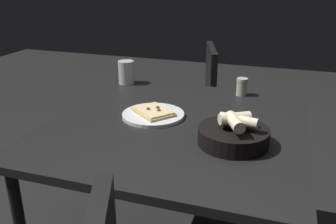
% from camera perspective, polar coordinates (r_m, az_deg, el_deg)
% --- Properties ---
extents(dining_table, '(0.98, 1.01, 0.73)m').
position_cam_1_polar(dining_table, '(1.45, 1.46, -3.92)').
color(dining_table, black).
rests_on(dining_table, ground).
extents(pizza_plate, '(0.25, 0.25, 0.04)m').
position_cam_1_polar(pizza_plate, '(1.47, -2.33, -0.30)').
color(pizza_plate, white).
rests_on(pizza_plate, dining_table).
extents(bread_basket, '(0.24, 0.24, 0.12)m').
position_cam_1_polar(bread_basket, '(1.25, 10.22, -3.46)').
color(bread_basket, black).
rests_on(bread_basket, dining_table).
extents(beer_glass, '(0.08, 0.08, 0.12)m').
position_cam_1_polar(beer_glass, '(1.92, -6.57, 6.01)').
color(beer_glass, silver).
rests_on(beer_glass, dining_table).
extents(pepper_shaker, '(0.05, 0.05, 0.08)m').
position_cam_1_polar(pepper_shaker, '(1.75, 11.52, 3.76)').
color(pepper_shaker, '#BFB299').
rests_on(pepper_shaker, dining_table).
extents(chair_near, '(0.55, 0.55, 0.86)m').
position_cam_1_polar(chair_near, '(2.31, 3.56, 1.48)').
color(chair_near, black).
rests_on(chair_near, ground).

